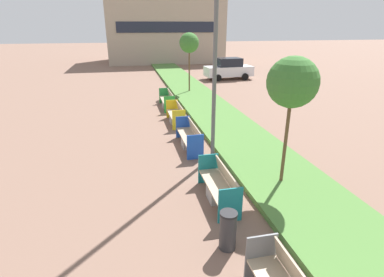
% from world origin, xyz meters
% --- Properties ---
extents(planter_grass_strip, '(2.80, 120.00, 0.18)m').
position_xyz_m(planter_grass_strip, '(3.20, 12.00, 0.09)').
color(planter_grass_strip, '#4C7A38').
rests_on(planter_grass_strip, ground).
extents(building_backdrop, '(14.32, 8.70, 7.89)m').
position_xyz_m(building_backdrop, '(4.00, 42.17, 3.95)').
color(building_backdrop, tan).
rests_on(building_backdrop, ground).
extents(bench_teal_frame, '(0.65, 2.09, 0.94)m').
position_xyz_m(bench_teal_frame, '(0.94, 7.67, 0.37)').
color(bench_teal_frame, '#9E9B96').
rests_on(bench_teal_frame, ground).
extents(bench_blue_frame, '(0.65, 2.39, 0.94)m').
position_xyz_m(bench_blue_frame, '(0.94, 11.62, 0.38)').
color(bench_blue_frame, '#9E9B96').
rests_on(bench_blue_frame, ground).
extents(bench_yellow_frame, '(0.65, 2.07, 0.94)m').
position_xyz_m(bench_yellow_frame, '(0.94, 14.83, 0.37)').
color(bench_yellow_frame, '#9E9B96').
rests_on(bench_yellow_frame, ground).
extents(bench_green_frame, '(0.65, 2.36, 0.94)m').
position_xyz_m(bench_green_frame, '(0.94, 17.93, 0.38)').
color(bench_green_frame, '#9E9B96').
rests_on(bench_green_frame, ground).
extents(litter_bin, '(0.38, 0.38, 0.90)m').
position_xyz_m(litter_bin, '(0.54, 5.77, 0.45)').
color(litter_bin, '#2D2D30').
rests_on(litter_bin, ground).
extents(street_lamp_post, '(0.24, 0.44, 8.79)m').
position_xyz_m(street_lamp_post, '(1.55, 10.44, 4.79)').
color(street_lamp_post, '#56595B').
rests_on(street_lamp_post, ground).
extents(sapling_tree_near, '(1.40, 1.40, 3.85)m').
position_xyz_m(sapling_tree_near, '(3.01, 8.02, 3.13)').
color(sapling_tree_near, brown).
rests_on(sapling_tree_near, ground).
extents(sapling_tree_far, '(1.33, 1.33, 4.12)m').
position_xyz_m(sapling_tree_far, '(3.01, 21.50, 3.43)').
color(sapling_tree_far, brown).
rests_on(sapling_tree_far, ground).
extents(parked_car_distant, '(4.29, 2.00, 1.86)m').
position_xyz_m(parked_car_distant, '(7.69, 26.63, 0.91)').
color(parked_car_distant, silver).
rests_on(parked_car_distant, ground).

